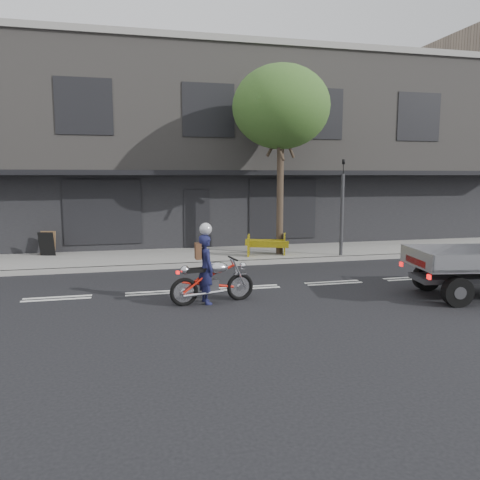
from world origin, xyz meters
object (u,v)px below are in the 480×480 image
Objects in this scene: street_tree at (281,108)px; motorcycle at (213,280)px; construction_barrier at (268,245)px; rider at (206,269)px; traffic_light_pole at (342,213)px; sandwich_board at (47,244)px.

street_tree reaches higher than motorcycle.
construction_barrier is at bearing -139.37° from street_tree.
street_tree reaches higher than rider.
traffic_light_pole is 7.16m from motorcycle.
rider is at bearing -41.36° from sandwich_board.
motorcycle reaches higher than construction_barrier.
rider is (-5.55, -4.57, -0.85)m from traffic_light_pole.
street_tree is 9.46m from sandwich_board.
motorcycle is at bearing -98.41° from rider.
motorcycle is at bearing -122.10° from street_tree.
construction_barrier is at bearing -39.63° from rider.
construction_barrier is at bearing 51.67° from motorcycle.
traffic_light_pole reaches higher than motorcycle.
traffic_light_pole is at bearing 31.79° from motorcycle.
sandwich_board is at bearing 166.22° from construction_barrier.
construction_barrier is 1.67× the size of sandwich_board.
street_tree is 1.93× the size of traffic_light_pole.
construction_barrier is (-2.56, 0.37, -1.11)m from traffic_light_pole.
traffic_light_pole is 2.48× the size of construction_barrier.
construction_barrier is at bearing 1.05° from sandwich_board.
street_tree is 4.79m from construction_barrier.
construction_barrier is (2.84, 4.94, 0.01)m from motorcycle.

